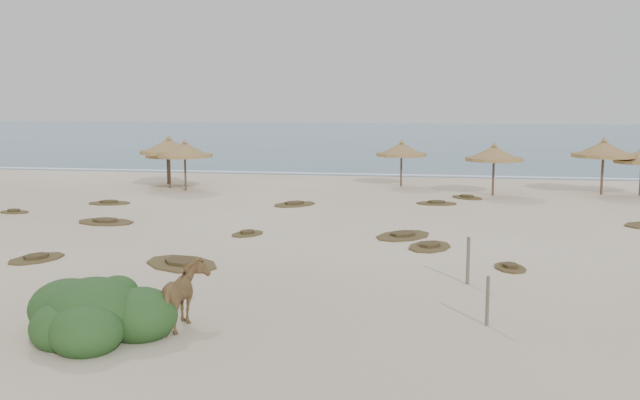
# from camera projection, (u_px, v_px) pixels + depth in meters

# --- Properties ---
(ground) EXTENTS (160.00, 160.00, 0.00)m
(ground) POSITION_uv_depth(u_px,v_px,m) (264.00, 261.00, 22.19)
(ground) COLOR beige
(ground) RESTS_ON ground
(ocean) EXTENTS (200.00, 100.00, 0.01)m
(ocean) POSITION_uv_depth(u_px,v_px,m) (402.00, 136.00, 95.36)
(ocean) COLOR #2B6382
(ocean) RESTS_ON ground
(foam_line) EXTENTS (70.00, 0.60, 0.01)m
(foam_line) POSITION_uv_depth(u_px,v_px,m) (360.00, 174.00, 47.56)
(foam_line) COLOR white
(foam_line) RESTS_ON ground
(palapa_0) EXTENTS (3.39, 3.39, 2.43)m
(palapa_0) POSITION_uv_depth(u_px,v_px,m) (167.00, 152.00, 41.92)
(palapa_0) COLOR brown
(palapa_0) RESTS_ON ground
(palapa_1) EXTENTS (3.61, 3.61, 2.99)m
(palapa_1) POSITION_uv_depth(u_px,v_px,m) (169.00, 147.00, 39.94)
(palapa_1) COLOR brown
(palapa_1) RESTS_ON ground
(palapa_2) EXTENTS (3.50, 3.50, 2.83)m
(palapa_2) POSITION_uv_depth(u_px,v_px,m) (185.00, 151.00, 38.86)
(palapa_2) COLOR brown
(palapa_2) RESTS_ON ground
(palapa_3) EXTENTS (3.71, 3.71, 2.70)m
(palapa_3) POSITION_uv_depth(u_px,v_px,m) (401.00, 150.00, 40.73)
(palapa_3) COLOR brown
(palapa_3) RESTS_ON ground
(palapa_4) EXTENTS (3.08, 3.08, 2.79)m
(palapa_4) POSITION_uv_depth(u_px,v_px,m) (494.00, 154.00, 36.89)
(palapa_4) COLOR brown
(palapa_4) RESTS_ON ground
(palapa_5) EXTENTS (3.69, 3.69, 3.04)m
(palapa_5) POSITION_uv_depth(u_px,v_px,m) (604.00, 150.00, 37.20)
(palapa_5) COLOR brown
(palapa_5) RESTS_ON ground
(horse) EXTENTS (0.87, 1.75, 1.45)m
(horse) POSITION_uv_depth(u_px,v_px,m) (184.00, 297.00, 15.63)
(horse) COLOR olive
(horse) RESTS_ON ground
(fence_post_near) EXTENTS (0.10, 0.10, 1.31)m
(fence_post_near) POSITION_uv_depth(u_px,v_px,m) (468.00, 261.00, 19.38)
(fence_post_near) COLOR brown
(fence_post_near) RESTS_ON ground
(fence_post_far) EXTENTS (0.10, 0.10, 1.13)m
(fence_post_far) POSITION_uv_depth(u_px,v_px,m) (488.00, 301.00, 15.83)
(fence_post_far) COLOR brown
(fence_post_far) RESTS_ON ground
(bush) EXTENTS (3.35, 2.95, 1.50)m
(bush) POSITION_uv_depth(u_px,v_px,m) (96.00, 315.00, 15.07)
(bush) COLOR #2A5123
(bush) RESTS_ON ground
(scrub_1) EXTENTS (2.80, 2.12, 0.16)m
(scrub_1) POSITION_uv_depth(u_px,v_px,m) (105.00, 221.00, 29.07)
(scrub_1) COLOR brown
(scrub_1) RESTS_ON ground
(scrub_2) EXTENTS (1.46, 1.73, 0.16)m
(scrub_2) POSITION_uv_depth(u_px,v_px,m) (247.00, 233.00, 26.51)
(scrub_2) COLOR brown
(scrub_2) RESTS_ON ground
(scrub_3) EXTENTS (2.70, 2.97, 0.16)m
(scrub_3) POSITION_uv_depth(u_px,v_px,m) (403.00, 235.00, 26.15)
(scrub_3) COLOR brown
(scrub_3) RESTS_ON ground
(scrub_4) EXTENTS (1.89, 2.38, 0.16)m
(scrub_4) POSITION_uv_depth(u_px,v_px,m) (430.00, 246.00, 24.23)
(scrub_4) COLOR brown
(scrub_4) RESTS_ON ground
(scrub_6) EXTENTS (2.19, 1.58, 0.16)m
(scrub_6) POSITION_uv_depth(u_px,v_px,m) (109.00, 203.00, 34.29)
(scrub_6) COLOR brown
(scrub_6) RESTS_ON ground
(scrub_7) EXTENTS (2.04, 1.41, 0.16)m
(scrub_7) POSITION_uv_depth(u_px,v_px,m) (437.00, 203.00, 34.20)
(scrub_7) COLOR brown
(scrub_7) RESTS_ON ground
(scrub_8) EXTENTS (1.43, 1.00, 0.16)m
(scrub_8) POSITION_uv_depth(u_px,v_px,m) (14.00, 212.00, 31.60)
(scrub_8) COLOR brown
(scrub_8) RESTS_ON ground
(scrub_9) EXTENTS (3.31, 3.12, 0.16)m
(scrub_9) POSITION_uv_depth(u_px,v_px,m) (182.00, 263.00, 21.72)
(scrub_9) COLOR brown
(scrub_9) RESTS_ON ground
(scrub_10) EXTENTS (2.11, 2.13, 0.16)m
(scrub_10) POSITION_uv_depth(u_px,v_px,m) (467.00, 197.00, 36.19)
(scrub_10) COLOR brown
(scrub_10) RESTS_ON ground
(scrub_11) EXTENTS (1.86, 2.24, 0.16)m
(scrub_11) POSITION_uv_depth(u_px,v_px,m) (36.00, 258.00, 22.42)
(scrub_11) COLOR brown
(scrub_11) RESTS_ON ground
(scrub_12) EXTENTS (1.17, 1.53, 0.16)m
(scrub_12) POSITION_uv_depth(u_px,v_px,m) (510.00, 267.00, 21.20)
(scrub_12) COLOR brown
(scrub_12) RESTS_ON ground
(scrub_13) EXTENTS (2.58, 2.71, 0.16)m
(scrub_13) POSITION_uv_depth(u_px,v_px,m) (295.00, 204.00, 33.88)
(scrub_13) COLOR brown
(scrub_13) RESTS_ON ground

